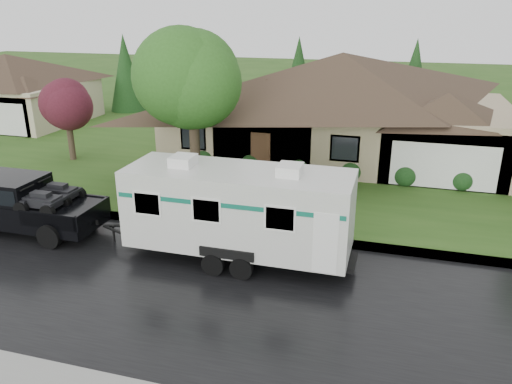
% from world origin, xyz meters
% --- Properties ---
extents(ground, '(140.00, 140.00, 0.00)m').
position_xyz_m(ground, '(0.00, 0.00, 0.00)').
color(ground, '#2B5019').
rests_on(ground, ground).
extents(road, '(140.00, 8.00, 0.01)m').
position_xyz_m(road, '(0.00, -2.00, 0.01)').
color(road, black).
rests_on(road, ground).
extents(curb, '(140.00, 0.50, 0.15)m').
position_xyz_m(curb, '(0.00, 2.25, 0.07)').
color(curb, gray).
rests_on(curb, ground).
extents(lawn, '(140.00, 26.00, 0.15)m').
position_xyz_m(lawn, '(0.00, 15.00, 0.07)').
color(lawn, '#2B5019').
rests_on(lawn, ground).
extents(house_main, '(19.44, 10.80, 6.90)m').
position_xyz_m(house_main, '(2.29, 13.84, 3.59)').
color(house_main, tan).
rests_on(house_main, lawn).
extents(house_far, '(10.80, 8.64, 5.80)m').
position_xyz_m(house_far, '(-21.78, 15.85, 2.97)').
color(house_far, '#C4B691').
rests_on(house_far, lawn).
extents(tree_left_green, '(4.19, 4.19, 6.94)m').
position_xyz_m(tree_left_green, '(-3.33, 5.65, 4.97)').
color(tree_left_green, '#382B1E').
rests_on(tree_left_green, lawn).
extents(tree_red, '(2.60, 2.60, 4.30)m').
position_xyz_m(tree_red, '(-11.88, 8.56, 3.13)').
color(tree_red, '#382B1E').
rests_on(tree_red, lawn).
extents(shrub_row, '(13.60, 1.00, 1.00)m').
position_xyz_m(shrub_row, '(2.00, 9.30, 0.65)').
color(shrub_row, '#143814').
rests_on(shrub_row, lawn).
extents(pickup_truck, '(6.32, 2.40, 2.11)m').
position_xyz_m(pickup_truck, '(-8.38, 0.25, 1.13)').
color(pickup_truck, black).
rests_on(pickup_truck, ground).
extents(travel_trailer, '(7.79, 2.74, 3.49)m').
position_xyz_m(travel_trailer, '(0.43, 0.25, 1.85)').
color(travel_trailer, silver).
rests_on(travel_trailer, ground).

